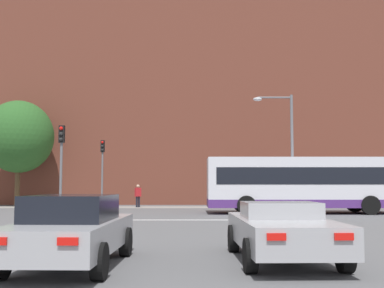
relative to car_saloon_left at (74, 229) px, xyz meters
name	(u,v)px	position (x,y,z in m)	size (l,w,h in m)	color
stop_line_strip	(189,220)	(2.14, 12.13, -0.71)	(8.40, 0.30, 0.01)	silver
far_pavement	(191,207)	(2.14, 23.77, -0.71)	(69.33, 2.50, 0.01)	gray
brick_civic_building	(171,92)	(0.20, 34.53, 9.42)	(45.95, 14.54, 26.31)	brown
car_saloon_left	(74,229)	(0.00, 0.00, 0.00)	(1.98, 4.49, 1.40)	#9E9EA3
car_roadster_right	(284,230)	(4.25, 0.69, -0.08)	(2.04, 4.52, 1.23)	#9E9EA3
bus_crossing_lead	(305,184)	(8.44, 16.91, 0.91)	(10.46, 2.75, 3.03)	silver
traffic_light_far_left	(105,163)	(-3.66, 22.71, 2.31)	(0.26, 0.31, 4.54)	slate
traffic_light_near_left	(64,156)	(-3.70, 12.66, 2.18)	(0.26, 0.31, 4.32)	slate
street_lamp_junction	(287,139)	(7.62, 17.50, 3.41)	(2.26, 0.36, 6.67)	slate
pedestrian_waiting	(140,194)	(-1.35, 23.60, 0.19)	(0.45, 0.41, 1.56)	black
tree_by_building	(21,137)	(-10.16, 24.95, 4.28)	(4.97, 4.97, 7.62)	#4C3823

